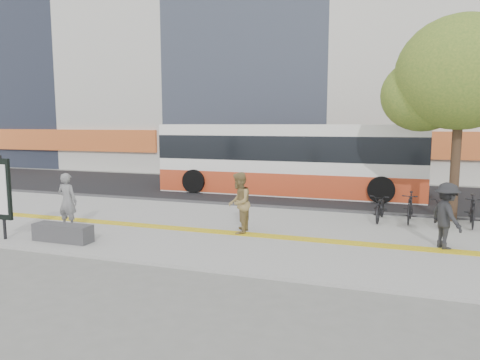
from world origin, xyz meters
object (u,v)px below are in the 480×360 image
(bench, at_px, (63,233))
(seated_woman, at_px, (67,201))
(signboard, at_px, (2,191))
(street_tree, at_px, (460,76))
(pedestrian_tan, at_px, (239,203))
(bus, at_px, (288,161))
(pedestrian_dark, at_px, (447,216))

(bench, relative_size, seated_woman, 0.99)
(seated_woman, bearing_deg, signboard, 59.75)
(bench, relative_size, street_tree, 0.25)
(pedestrian_tan, bearing_deg, bus, 174.79)
(pedestrian_tan, bearing_deg, street_tree, 115.31)
(street_tree, distance_m, bus, 7.73)
(signboard, relative_size, street_tree, 0.35)
(street_tree, bearing_deg, pedestrian_dark, -98.83)
(bench, bearing_deg, signboard, -169.19)
(seated_woman, distance_m, pedestrian_tan, 4.93)
(street_tree, relative_size, seated_woman, 3.90)
(signboard, bearing_deg, bench, 10.81)
(bus, height_order, seated_woman, bus)
(signboard, xyz_separation_m, pedestrian_dark, (10.83, 2.77, -0.48))
(pedestrian_dark, bearing_deg, seated_woman, 70.47)
(pedestrian_dark, bearing_deg, signboard, 77.39)
(bench, relative_size, pedestrian_dark, 0.99)
(street_tree, relative_size, bus, 0.56)
(street_tree, xyz_separation_m, bus, (-6.08, 3.68, -3.05))
(signboard, bearing_deg, pedestrian_dark, 14.34)
(signboard, height_order, bus, bus)
(pedestrian_tan, bearing_deg, bench, -67.62)
(signboard, distance_m, pedestrian_dark, 11.19)
(seated_woman, relative_size, pedestrian_tan, 0.96)
(signboard, distance_m, bus, 11.32)
(bench, relative_size, signboard, 0.73)
(signboard, height_order, street_tree, street_tree)
(signboard, distance_m, pedestrian_tan, 6.19)
(bus, relative_size, pedestrian_dark, 6.99)
(signboard, xyz_separation_m, street_tree, (11.38, 6.33, 3.15))
(street_tree, xyz_separation_m, pedestrian_tan, (-5.78, -3.73, -3.59))
(street_tree, relative_size, pedestrian_dark, 3.92)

